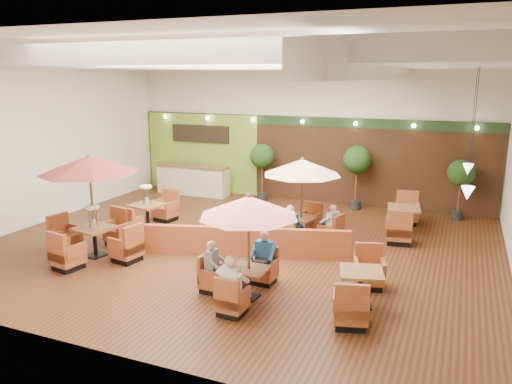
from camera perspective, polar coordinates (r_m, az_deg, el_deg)
The scene contains 17 objects.
room at distance 14.53m, azimuth 0.91°, elevation 8.82°, with size 14.04×14.00×5.52m.
service_counter at distance 20.45m, azimuth -7.20°, elevation 1.37°, with size 3.00×0.75×1.18m.
booth_divider at distance 13.40m, azimuth -1.52°, elevation -5.70°, with size 5.73×0.18×0.79m, color brown.
table_0 at distance 13.69m, azimuth -18.35°, elevation 0.42°, with size 2.80×2.80×2.78m.
table_1 at distance 10.55m, azimuth -1.10°, elevation -3.53°, with size 2.22×2.29×2.35m.
table_2 at distance 14.36m, azimuth 5.24°, elevation 0.91°, with size 2.52×2.52×2.47m.
table_3 at distance 16.03m, azimuth -12.31°, elevation -2.43°, with size 1.06×2.84×1.59m.
table_4 at distance 10.87m, azimuth 11.85°, elevation -10.75°, with size 1.08×2.75×0.98m.
table_5 at distance 15.94m, azimuth 16.46°, elevation -3.14°, with size 1.07×2.89×1.05m.
topiary_0 at distance 19.16m, azimuth 0.71°, elevation 3.86°, with size 0.94×0.94×2.19m.
topiary_1 at distance 18.12m, azimuth 11.48°, elevation 3.35°, with size 1.00×1.00×2.31m.
topiary_2 at distance 17.83m, azimuth 22.38°, elevation 1.78°, with size 0.88×0.88×2.04m.
diner_0 at distance 10.12m, azimuth -2.78°, elevation -9.90°, with size 0.41×0.33×0.83m.
diner_1 at distance 11.58m, azimuth 0.87°, elevation -6.91°, with size 0.40×0.32×0.79m.
diner_2 at distance 11.20m, azimuth -4.87°, elevation -7.82°, with size 0.29×0.36×0.72m.
diner_3 at distance 13.76m, azimuth 4.02°, elevation -3.58°, with size 0.45×0.41×0.84m.
diner_4 at distance 14.36m, azimuth 8.59°, elevation -3.14°, with size 0.38×0.40×0.73m.
Camera 1 is at (5.63, -12.24, 4.73)m, focal length 35.00 mm.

